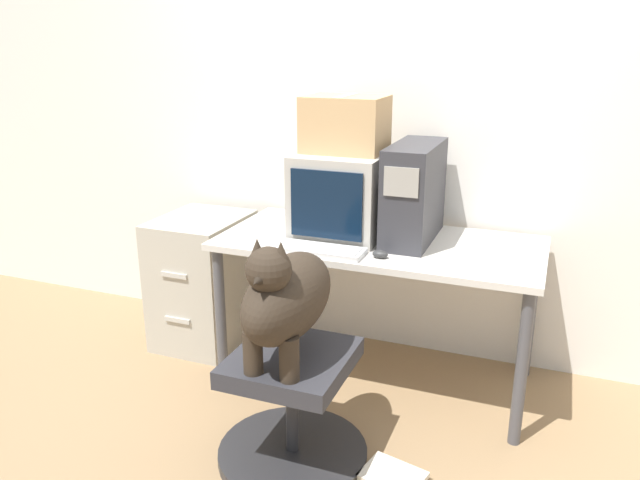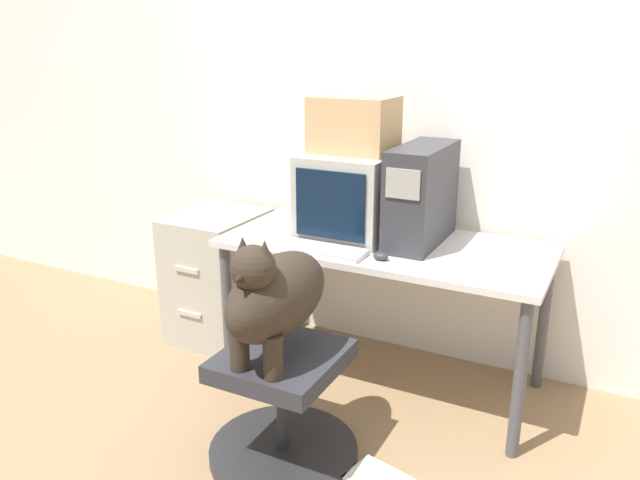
{
  "view_description": "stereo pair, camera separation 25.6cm",
  "coord_description": "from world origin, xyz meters",
  "px_view_note": "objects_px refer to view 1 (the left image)",
  "views": [
    {
      "loc": [
        0.73,
        -2.28,
        1.58
      ],
      "look_at": [
        -0.16,
        0.01,
        0.79
      ],
      "focal_mm": 35.0,
      "sensor_mm": 36.0,
      "label": 1
    },
    {
      "loc": [
        0.96,
        -2.18,
        1.58
      ],
      "look_at": [
        -0.16,
        0.01,
        0.79
      ],
      "focal_mm": 35.0,
      "sensor_mm": 36.0,
      "label": 2
    }
  ],
  "objects_px": {
    "dog": "(286,296)",
    "cardboard_box": "(345,124)",
    "pc_tower": "(414,192)",
    "office_chair": "(292,409)",
    "filing_cabinet": "(203,280)",
    "book_stack_floor": "(391,478)",
    "crt_monitor": "(344,193)",
    "keyboard": "(317,249)"
  },
  "relations": [
    {
      "from": "pc_tower",
      "to": "book_stack_floor",
      "type": "relative_size",
      "value": 1.95
    },
    {
      "from": "cardboard_box",
      "to": "book_stack_floor",
      "type": "height_order",
      "value": "cardboard_box"
    },
    {
      "from": "keyboard",
      "to": "office_chair",
      "type": "height_order",
      "value": "keyboard"
    },
    {
      "from": "filing_cabinet",
      "to": "cardboard_box",
      "type": "height_order",
      "value": "cardboard_box"
    },
    {
      "from": "pc_tower",
      "to": "book_stack_floor",
      "type": "height_order",
      "value": "pc_tower"
    },
    {
      "from": "filing_cabinet",
      "to": "crt_monitor",
      "type": "bearing_deg",
      "value": -0.07
    },
    {
      "from": "cardboard_box",
      "to": "filing_cabinet",
      "type": "bearing_deg",
      "value": -179.8
    },
    {
      "from": "cardboard_box",
      "to": "book_stack_floor",
      "type": "bearing_deg",
      "value": -59.1
    },
    {
      "from": "dog",
      "to": "book_stack_floor",
      "type": "bearing_deg",
      "value": 5.2
    },
    {
      "from": "pc_tower",
      "to": "keyboard",
      "type": "height_order",
      "value": "pc_tower"
    },
    {
      "from": "pc_tower",
      "to": "cardboard_box",
      "type": "height_order",
      "value": "cardboard_box"
    },
    {
      "from": "office_chair",
      "to": "book_stack_floor",
      "type": "distance_m",
      "value": 0.45
    },
    {
      "from": "crt_monitor",
      "to": "keyboard",
      "type": "distance_m",
      "value": 0.37
    },
    {
      "from": "dog",
      "to": "filing_cabinet",
      "type": "xyz_separation_m",
      "value": [
        -0.86,
        0.81,
        -0.36
      ]
    },
    {
      "from": "dog",
      "to": "pc_tower",
      "type": "bearing_deg",
      "value": 72.44
    },
    {
      "from": "crt_monitor",
      "to": "keyboard",
      "type": "relative_size",
      "value": 1.17
    },
    {
      "from": "office_chair",
      "to": "dog",
      "type": "height_order",
      "value": "dog"
    },
    {
      "from": "keyboard",
      "to": "filing_cabinet",
      "type": "xyz_separation_m",
      "value": [
        -0.79,
        0.32,
        -0.37
      ]
    },
    {
      "from": "office_chair",
      "to": "filing_cabinet",
      "type": "height_order",
      "value": "filing_cabinet"
    },
    {
      "from": "pc_tower",
      "to": "office_chair",
      "type": "distance_m",
      "value": 1.09
    },
    {
      "from": "dog",
      "to": "cardboard_box",
      "type": "relative_size",
      "value": 1.55
    },
    {
      "from": "keyboard",
      "to": "dog",
      "type": "distance_m",
      "value": 0.5
    },
    {
      "from": "keyboard",
      "to": "office_chair",
      "type": "relative_size",
      "value": 0.7
    },
    {
      "from": "pc_tower",
      "to": "office_chair",
      "type": "relative_size",
      "value": 0.85
    },
    {
      "from": "cardboard_box",
      "to": "crt_monitor",
      "type": "bearing_deg",
      "value": -90.0
    },
    {
      "from": "keyboard",
      "to": "cardboard_box",
      "type": "xyz_separation_m",
      "value": [
        0.01,
        0.32,
        0.5
      ]
    },
    {
      "from": "keyboard",
      "to": "filing_cabinet",
      "type": "relative_size",
      "value": 0.6
    },
    {
      "from": "office_chair",
      "to": "cardboard_box",
      "type": "relative_size",
      "value": 1.64
    },
    {
      "from": "dog",
      "to": "cardboard_box",
      "type": "height_order",
      "value": "cardboard_box"
    },
    {
      "from": "filing_cabinet",
      "to": "cardboard_box",
      "type": "xyz_separation_m",
      "value": [
        0.8,
        0.0,
        0.87
      ]
    },
    {
      "from": "keyboard",
      "to": "filing_cabinet",
      "type": "bearing_deg",
      "value": 157.86
    },
    {
      "from": "pc_tower",
      "to": "filing_cabinet",
      "type": "bearing_deg",
      "value": -179.14
    },
    {
      "from": "keyboard",
      "to": "dog",
      "type": "relative_size",
      "value": 0.74
    },
    {
      "from": "pc_tower",
      "to": "dog",
      "type": "relative_size",
      "value": 0.9
    },
    {
      "from": "crt_monitor",
      "to": "book_stack_floor",
      "type": "relative_size",
      "value": 1.89
    },
    {
      "from": "cardboard_box",
      "to": "keyboard",
      "type": "bearing_deg",
      "value": -92.09
    },
    {
      "from": "pc_tower",
      "to": "keyboard",
      "type": "bearing_deg",
      "value": -135.04
    },
    {
      "from": "book_stack_floor",
      "to": "dog",
      "type": "bearing_deg",
      "value": -174.8
    },
    {
      "from": "keyboard",
      "to": "book_stack_floor",
      "type": "bearing_deg",
      "value": -43.67
    },
    {
      "from": "pc_tower",
      "to": "filing_cabinet",
      "type": "height_order",
      "value": "pc_tower"
    },
    {
      "from": "dog",
      "to": "office_chair",
      "type": "bearing_deg",
      "value": 90.0
    },
    {
      "from": "crt_monitor",
      "to": "cardboard_box",
      "type": "relative_size",
      "value": 1.35
    }
  ]
}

